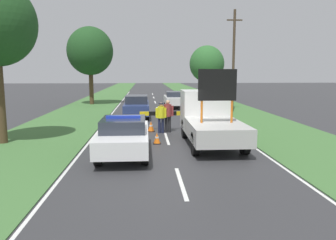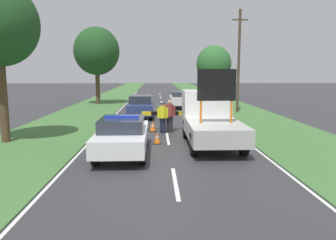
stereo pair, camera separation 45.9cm
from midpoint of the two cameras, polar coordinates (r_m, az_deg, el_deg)
name	(u,v)px [view 2 (the right image)]	position (r m, az deg, el deg)	size (l,w,h in m)	color
ground_plane	(170,151)	(13.46, 1.30, -5.37)	(160.00, 160.00, 0.00)	#333335
lane_markings	(164,116)	(23.86, -0.19, 0.70)	(7.32, 58.18, 0.01)	silver
grass_verge_left	(101,104)	(33.63, -11.24, 2.81)	(4.84, 120.00, 0.03)	#427038
grass_verge_right	(222,103)	(33.91, 9.70, 2.90)	(4.84, 120.00, 0.03)	#427038
police_car	(123,135)	(12.81, -6.87, -2.60)	(1.86, 4.78, 1.55)	white
work_truck	(210,118)	(14.85, 8.16, 0.31)	(2.19, 5.37, 3.31)	white
road_barrier	(169,115)	(18.00, 0.98, 0.94)	(3.04, 0.08, 1.04)	black
police_officer	(163,115)	(17.15, -0.16, 0.88)	(0.58, 0.37, 1.61)	#191E38
pedestrian_civilian	(170,113)	(17.36, 1.04, 1.15)	(0.62, 0.39, 1.72)	#232326
traffic_cone_near_police	(157,138)	(14.71, -1.03, -3.20)	(0.36, 0.36, 0.50)	black
traffic_cone_centre_front	(139,126)	(17.95, -4.27, -1.07)	(0.37, 0.37, 0.52)	black
traffic_cone_near_truck	(153,126)	(17.72, -1.90, -1.11)	(0.40, 0.40, 0.56)	black
queued_car_hatch_blue	(141,106)	(23.31, -4.19, 2.45)	(1.71, 4.57, 1.55)	navy
queued_car_van_white	(181,99)	(29.36, 2.71, 3.67)	(1.89, 4.33, 1.45)	silver
roadside_tree_near_left	(97,51)	(33.20, -11.92, 11.62)	(4.41, 4.41, 7.50)	#4C3823
roadside_tree_mid_left	(214,64)	(39.30, 8.31, 9.63)	(4.07, 4.07, 6.25)	#4C3823
utility_pole	(239,60)	(26.49, 12.72, 10.11)	(1.20, 0.20, 7.93)	#473828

